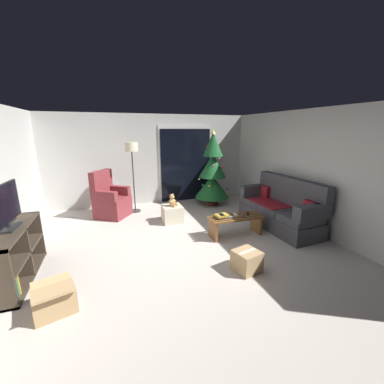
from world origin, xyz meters
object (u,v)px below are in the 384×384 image
at_px(cardboard_box_open_near_shelf, 55,301).
at_px(cardboard_box_taped_mid_floor, 247,261).
at_px(coffee_table, 235,223).
at_px(remote_white, 236,214).
at_px(cell_phone, 222,215).
at_px(christmas_tree, 212,173).
at_px(ottoman, 172,214).
at_px(armchair, 111,201).
at_px(floor_lamp, 132,154).
at_px(media_shelf, 11,258).
at_px(book_stack, 222,216).
at_px(teddy_bear_honey, 172,201).
at_px(television, 5,207).
at_px(remote_silver, 233,217).
at_px(remote_black, 248,213).
at_px(remote_graphite, 244,216).
at_px(couch, 281,209).

height_order(cardboard_box_open_near_shelf, cardboard_box_taped_mid_floor, cardboard_box_open_near_shelf).
xyz_separation_m(coffee_table, remote_white, (0.04, 0.08, 0.15)).
xyz_separation_m(cell_phone, christmas_tree, (0.70, 2.05, 0.44)).
relative_size(christmas_tree, ottoman, 4.74).
distance_m(cell_phone, armchair, 2.84).
relative_size(floor_lamp, cardboard_box_taped_mid_floor, 4.12).
height_order(media_shelf, ottoman, media_shelf).
distance_m(coffee_table, armchair, 3.08).
relative_size(book_stack, cell_phone, 1.93).
bearing_deg(teddy_bear_honey, television, -151.60).
bearing_deg(floor_lamp, cardboard_box_open_near_shelf, -110.72).
bearing_deg(remote_silver, remote_black, 104.70).
distance_m(remote_graphite, media_shelf, 3.83).
distance_m(remote_silver, remote_white, 0.16).
bearing_deg(ottoman, remote_white, -45.06).
bearing_deg(floor_lamp, remote_black, -45.94).
bearing_deg(media_shelf, coffee_table, 5.49).
relative_size(remote_black, christmas_tree, 0.07).
relative_size(cell_phone, christmas_tree, 0.07).
bearing_deg(cardboard_box_open_near_shelf, book_stack, 24.35).
xyz_separation_m(book_stack, christmas_tree, (0.68, 2.03, 0.48)).
height_order(ottoman, teddy_bear_honey, teddy_bear_honey).
bearing_deg(book_stack, remote_graphite, -14.52).
xyz_separation_m(remote_silver, teddy_bear_honey, (-0.93, 1.15, 0.09)).
bearing_deg(remote_black, ottoman, 169.67).
xyz_separation_m(couch, teddy_bear_honey, (-2.18, 1.03, 0.11)).
height_order(couch, armchair, armchair).
bearing_deg(cardboard_box_taped_mid_floor, cardboard_box_open_near_shelf, -179.16).
xyz_separation_m(coffee_table, cardboard_box_open_near_shelf, (-3.02, -1.20, -0.11)).
bearing_deg(teddy_bear_honey, cell_phone, -57.77).
relative_size(remote_silver, teddy_bear_honey, 0.55).
height_order(remote_white, remote_graphite, same).
bearing_deg(christmas_tree, remote_white, -100.05).
bearing_deg(cardboard_box_open_near_shelf, couch, 17.25).
height_order(coffee_table, teddy_bear_honey, teddy_bear_honey).
bearing_deg(remote_silver, remote_white, 135.39).
xyz_separation_m(remote_white, christmas_tree, (0.35, 1.98, 0.50)).
xyz_separation_m(remote_white, media_shelf, (-3.72, -0.43, -0.05)).
distance_m(remote_silver, armchair, 3.03).
height_order(remote_silver, media_shelf, media_shelf).
height_order(cell_phone, floor_lamp, floor_lamp).
xyz_separation_m(remote_white, teddy_bear_honey, (-1.05, 1.05, 0.09)).
relative_size(cell_phone, cardboard_box_taped_mid_floor, 0.33).
bearing_deg(remote_graphite, remote_white, 147.38).
bearing_deg(cardboard_box_taped_mid_floor, teddy_bear_honey, 103.70).
bearing_deg(cardboard_box_taped_mid_floor, christmas_tree, 75.39).
relative_size(couch, christmas_tree, 0.95).
relative_size(remote_black, cell_phone, 1.08).
bearing_deg(cell_phone, media_shelf, -170.47).
xyz_separation_m(couch, remote_silver, (-1.25, -0.12, 0.02)).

